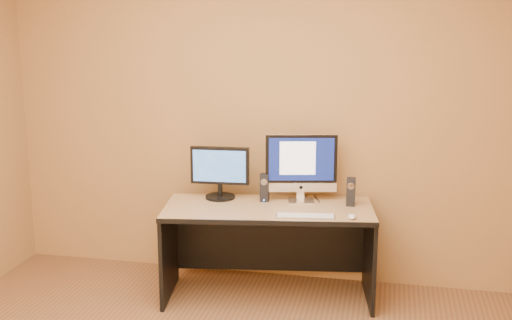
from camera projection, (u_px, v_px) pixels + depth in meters
name	position (u px, v px, depth m)	size (l,w,h in m)	color
walls	(177.00, 173.00, 2.92)	(4.00, 4.00, 2.60)	olive
desk	(268.00, 253.00, 4.60)	(1.47, 0.64, 0.68)	tan
imac	(301.00, 168.00, 4.61)	(0.52, 0.19, 0.51)	silver
second_monitor	(220.00, 173.00, 4.71)	(0.44, 0.22, 0.39)	black
speaker_left	(265.00, 188.00, 4.66)	(0.06, 0.07, 0.20)	black
speaker_right	(351.00, 192.00, 4.55)	(0.06, 0.07, 0.20)	black
keyboard	(305.00, 216.00, 4.30)	(0.40, 0.11, 0.02)	silver
mouse	(352.00, 216.00, 4.26)	(0.05, 0.09, 0.03)	silver
cable_a	(317.00, 198.00, 4.73)	(0.01, 0.01, 0.20)	black
cable_b	(304.00, 198.00, 4.75)	(0.01, 0.01, 0.17)	black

